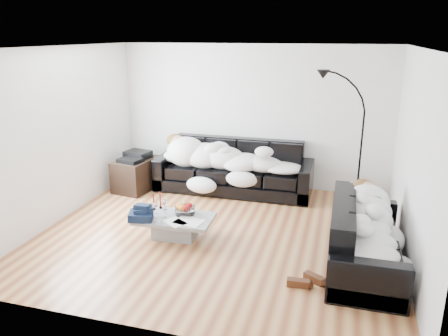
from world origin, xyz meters
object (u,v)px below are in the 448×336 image
(wine_glass_c, at_px, (165,212))
(coffee_table, at_px, (175,227))
(av_cabinet, at_px, (136,174))
(shoes, at_px, (306,280))
(sofa_back, at_px, (234,167))
(candle_right, at_px, (160,200))
(sofa_right, at_px, (366,235))
(wine_glass_a, at_px, (164,206))
(floor_lamp, at_px, (361,149))
(stereo, at_px, (135,156))
(sleeper_back, at_px, (233,157))
(sleeper_right, at_px, (368,218))
(wine_glass_b, at_px, (156,208))
(candle_left, at_px, (154,202))
(fruit_bowl, at_px, (185,208))

(wine_glass_c, bearing_deg, coffee_table, 23.09)
(av_cabinet, bearing_deg, shoes, -26.82)
(sofa_back, height_order, wine_glass_c, sofa_back)
(wine_glass_c, height_order, candle_right, candle_right)
(sofa_right, bearing_deg, wine_glass_a, 85.92)
(shoes, height_order, floor_lamp, floor_lamp)
(av_cabinet, bearing_deg, stereo, 0.00)
(sleeper_back, height_order, av_cabinet, sleeper_back)
(sleeper_back, bearing_deg, coffee_table, -98.86)
(coffee_table, bearing_deg, sleeper_right, -1.52)
(sofa_right, xyz_separation_m, shoes, (-0.65, -0.66, -0.35))
(sofa_right, bearing_deg, wine_glass_c, 89.60)
(wine_glass_c, xyz_separation_m, stereo, (-1.31, 1.72, 0.24))
(wine_glass_a, bearing_deg, shoes, -21.95)
(sofa_back, xyz_separation_m, wine_glass_b, (-0.61, -2.04, -0.06))
(wine_glass_c, height_order, av_cabinet, av_cabinet)
(sofa_back, bearing_deg, coffee_table, -98.65)
(sleeper_right, height_order, wine_glass_b, sleeper_right)
(shoes, xyz_separation_m, floor_lamp, (0.57, 2.65, 0.93))
(coffee_table, distance_m, shoes, 2.04)
(wine_glass_c, distance_m, candle_right, 0.35)
(sofa_back, bearing_deg, stereo, -166.94)
(shoes, bearing_deg, coffee_table, 167.26)
(candle_right, relative_size, stereo, 0.57)
(sleeper_back, distance_m, candle_right, 1.91)
(sleeper_back, xyz_separation_m, shoes, (1.59, -2.75, -0.61))
(coffee_table, relative_size, candle_right, 4.30)
(sofa_back, bearing_deg, floor_lamp, -3.98)
(candle_left, relative_size, floor_lamp, 0.12)
(floor_lamp, bearing_deg, sofa_back, -173.56)
(wine_glass_c, bearing_deg, stereo, 127.25)
(candle_left, height_order, shoes, candle_left)
(wine_glass_c, xyz_separation_m, candle_right, (-0.20, 0.29, 0.04))
(sofa_back, distance_m, floor_lamp, 2.23)
(wine_glass_a, bearing_deg, wine_glass_b, -133.00)
(candle_left, bearing_deg, wine_glass_c, -38.71)
(sleeper_back, relative_size, candle_right, 9.53)
(shoes, bearing_deg, sofa_right, 53.11)
(candle_right, xyz_separation_m, floor_lamp, (2.79, 1.69, 0.55))
(wine_glass_a, bearing_deg, candle_right, 133.21)
(fruit_bowl, bearing_deg, coffee_table, -126.66)
(candle_right, distance_m, av_cabinet, 1.82)
(candle_left, distance_m, floor_lamp, 3.40)
(sofa_right, relative_size, wine_glass_b, 11.63)
(floor_lamp, bearing_deg, sleeper_back, -172.24)
(candle_left, bearing_deg, sofa_right, -4.57)
(sleeper_back, relative_size, stereo, 5.39)
(stereo, bearing_deg, wine_glass_a, -38.50)
(candle_right, xyz_separation_m, shoes, (2.22, -0.96, -0.39))
(sleeper_right, relative_size, stereo, 3.88)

